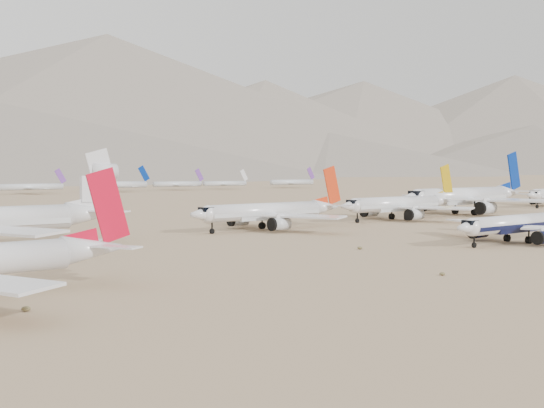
% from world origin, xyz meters
% --- Properties ---
extents(ground, '(7000.00, 7000.00, 0.00)m').
position_xyz_m(ground, '(0.00, 0.00, 0.00)').
color(ground, '#896E50').
rests_on(ground, ground).
extents(main_airliner, '(39.93, 39.00, 14.09)m').
position_xyz_m(main_airliner, '(4.35, 2.34, 3.87)').
color(main_airliner, silver).
rests_on(main_airliner, ground).
extents(row2_navy_widebody, '(60.18, 58.85, 21.41)m').
position_xyz_m(row2_navy_widebody, '(68.57, 60.61, 5.98)').
color(row2_navy_widebody, silver).
rests_on(row2_navy_widebody, ground).
extents(row2_gold_tail, '(46.91, 45.88, 16.70)m').
position_xyz_m(row2_gold_tail, '(32.97, 58.44, 4.67)').
color(row2_gold_tail, silver).
rests_on(row2_gold_tail, ground).
extents(row2_orange_tail, '(44.96, 43.98, 16.04)m').
position_xyz_m(row2_orange_tail, '(-17.41, 57.43, 4.50)').
color(row2_orange_tail, silver).
rests_on(row2_orange_tail, ground).
extents(foothills, '(4637.50, 1395.00, 155.00)m').
position_xyz_m(foothills, '(526.68, 1100.00, 67.15)').
color(foothills, slate).
rests_on(foothills, ground).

